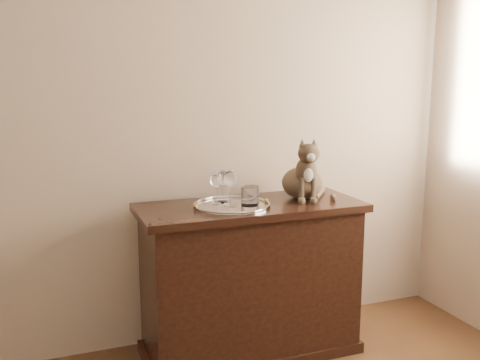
{
  "coord_description": "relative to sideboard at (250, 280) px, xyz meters",
  "views": [
    {
      "loc": [
        -0.43,
        -0.62,
        1.5
      ],
      "look_at": [
        0.54,
        1.95,
        0.98
      ],
      "focal_mm": 40.0,
      "sensor_mm": 36.0,
      "label": 1
    }
  ],
  "objects": [
    {
      "name": "wine_glass_a",
      "position": [
        -0.18,
        0.04,
        0.52
      ],
      "size": [
        0.06,
        0.06,
        0.17
      ],
      "primitive_type": null,
      "color": "white",
      "rests_on": "tray"
    },
    {
      "name": "wall_back",
      "position": [
        -0.6,
        0.31,
        0.93
      ],
      "size": [
        4.0,
        0.1,
        2.7
      ],
      "primitive_type": "cube",
      "color": "#C0A890",
      "rests_on": "ground"
    },
    {
      "name": "cat",
      "position": [
        0.32,
        0.03,
        0.6
      ],
      "size": [
        0.41,
        0.39,
        0.35
      ],
      "primitive_type": null,
      "rotation": [
        0.0,
        0.0,
        -0.24
      ],
      "color": "brown",
      "rests_on": "sideboard"
    },
    {
      "name": "tray",
      "position": [
        -0.11,
        -0.03,
        0.43
      ],
      "size": [
        0.4,
        0.4,
        0.01
      ],
      "primitive_type": "cylinder",
      "color": "silver",
      "rests_on": "sideboard"
    },
    {
      "name": "tumbler_c",
      "position": [
        -0.01,
        -0.02,
        0.48
      ],
      "size": [
        0.08,
        0.08,
        0.09
      ],
      "primitive_type": "cylinder",
      "color": "white",
      "rests_on": "tray"
    },
    {
      "name": "tumbler_a",
      "position": [
        -0.03,
        -0.07,
        0.48
      ],
      "size": [
        0.09,
        0.09,
        0.1
      ],
      "primitive_type": "cylinder",
      "color": "white",
      "rests_on": "tray"
    },
    {
      "name": "wine_glass_d",
      "position": [
        -0.13,
        -0.03,
        0.53
      ],
      "size": [
        0.07,
        0.07,
        0.2
      ],
      "primitive_type": null,
      "color": "white",
      "rests_on": "tray"
    },
    {
      "name": "sideboard",
      "position": [
        0.0,
        0.0,
        0.0
      ],
      "size": [
        1.2,
        0.5,
        0.85
      ],
      "primitive_type": null,
      "color": "black",
      "rests_on": "ground"
    },
    {
      "name": "wine_glass_b",
      "position": [
        -0.14,
        0.06,
        0.52
      ],
      "size": [
        0.07,
        0.07,
        0.17
      ],
      "primitive_type": null,
      "color": "white",
      "rests_on": "tray"
    }
  ]
}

